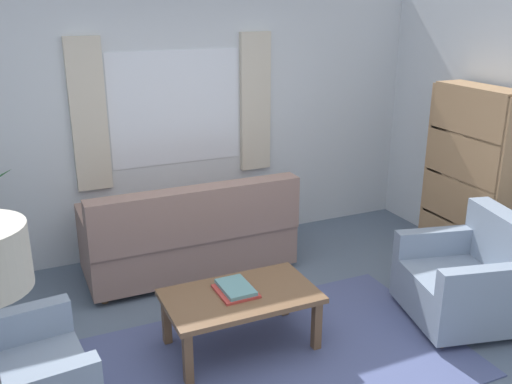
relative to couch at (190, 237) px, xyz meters
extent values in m
plane|color=slate|center=(0.11, -1.55, -0.37)|extent=(6.24, 6.24, 0.00)
cube|color=silver|center=(0.11, 0.71, 0.93)|extent=(5.32, 0.12, 2.60)
cube|color=white|center=(0.11, 0.64, 1.08)|extent=(1.30, 0.01, 1.10)
cube|color=beige|center=(-0.72, 0.61, 1.08)|extent=(0.32, 0.06, 1.40)
cube|color=beige|center=(0.94, 0.61, 1.08)|extent=(0.32, 0.06, 1.40)
cube|color=#4C5684|center=(0.11, -1.55, -0.36)|extent=(2.77, 1.65, 0.01)
cube|color=gray|center=(0.00, 0.07, -0.12)|extent=(1.90, 0.80, 0.38)
cube|color=gray|center=(0.00, -0.25, 0.31)|extent=(1.90, 0.20, 0.48)
cube|color=gray|center=(0.87, 0.07, 0.19)|extent=(0.16, 0.80, 0.24)
cube|color=gray|center=(-0.87, 0.07, 0.19)|extent=(0.16, 0.80, 0.24)
cylinder|color=brown|center=(0.85, 0.37, -0.34)|extent=(0.06, 0.06, 0.06)
cylinder|color=brown|center=(-0.85, 0.37, -0.34)|extent=(0.06, 0.06, 0.06)
cylinder|color=brown|center=(0.85, -0.23, -0.34)|extent=(0.06, 0.06, 0.06)
cylinder|color=brown|center=(-0.85, -0.23, -0.34)|extent=(0.06, 0.06, 0.06)
cube|color=gray|center=(-1.60, -1.25, 0.16)|extent=(0.81, 0.20, 0.22)
cylinder|color=brown|center=(-1.28, -1.24, -0.34)|extent=(0.05, 0.05, 0.06)
cube|color=gray|center=(1.70, -1.67, -0.13)|extent=(0.97, 1.00, 0.36)
cube|color=gray|center=(2.02, -1.74, 0.28)|extent=(0.37, 0.86, 0.46)
cube|color=gray|center=(1.78, -1.32, 0.16)|extent=(0.81, 0.30, 0.22)
cube|color=gray|center=(1.62, -2.02, 0.16)|extent=(0.81, 0.30, 0.22)
cylinder|color=brown|center=(1.46, -1.26, -0.34)|extent=(0.05, 0.05, 0.06)
cylinder|color=brown|center=(1.31, -1.92, -0.34)|extent=(0.05, 0.05, 0.06)
cylinder|color=brown|center=(2.09, -1.41, -0.34)|extent=(0.05, 0.05, 0.06)
cube|color=brown|center=(-0.04, -1.30, 0.05)|extent=(1.10, 0.64, 0.04)
cube|color=brown|center=(-0.53, -1.56, -0.17)|extent=(0.06, 0.06, 0.40)
cube|color=brown|center=(0.45, -1.56, -0.17)|extent=(0.06, 0.06, 0.40)
cube|color=brown|center=(-0.53, -1.04, -0.17)|extent=(0.06, 0.06, 0.40)
cube|color=brown|center=(0.45, -1.04, -0.17)|extent=(0.06, 0.06, 0.40)
cube|color=#B23833|center=(-0.06, -1.26, 0.08)|extent=(0.27, 0.31, 0.02)
cube|color=#5B8E93|center=(-0.05, -1.25, 0.10)|extent=(0.21, 0.32, 0.03)
cube|color=#A87F56|center=(2.49, -1.31, 0.48)|extent=(0.30, 0.04, 1.70)
cube|color=#A87F56|center=(2.49, -0.41, 0.48)|extent=(0.30, 0.04, 1.70)
cube|color=#A87F56|center=(2.35, -0.86, 0.48)|extent=(0.02, 0.90, 1.70)
cube|color=#A87F56|center=(2.49, -0.86, -0.36)|extent=(0.30, 0.86, 0.02)
cube|color=#A87F56|center=(2.49, -0.86, 0.07)|extent=(0.30, 0.86, 0.02)
cube|color=#A87F56|center=(2.49, -0.86, 0.49)|extent=(0.30, 0.86, 0.02)
cube|color=#A87F56|center=(2.49, -0.86, 0.92)|extent=(0.30, 0.86, 0.02)
cube|color=#A87F56|center=(2.49, -0.86, 1.34)|extent=(0.30, 0.86, 0.02)
cube|color=#5B8E93|center=(2.49, -1.21, 0.61)|extent=(0.25, 0.09, 0.21)
cube|color=#7F478C|center=(2.49, -1.12, 0.59)|extent=(0.25, 0.07, 0.18)
cube|color=#5B8E93|center=(2.49, -1.04, 0.64)|extent=(0.27, 0.06, 0.27)
cube|color=#335199|center=(2.49, -0.96, 0.62)|extent=(0.23, 0.06, 0.25)
cube|color=#335199|center=(2.49, -0.89, 0.61)|extent=(0.28, 0.06, 0.22)
cube|color=#7F478C|center=(2.49, -0.82, 0.61)|extent=(0.27, 0.07, 0.22)
cube|color=#7F478C|center=(2.49, -0.72, 0.65)|extent=(0.26, 0.09, 0.29)
cube|color=gold|center=(2.49, -0.63, 0.65)|extent=(0.27, 0.07, 0.30)
camera|label=1|loc=(-1.42, -4.64, 2.09)|focal=39.62mm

